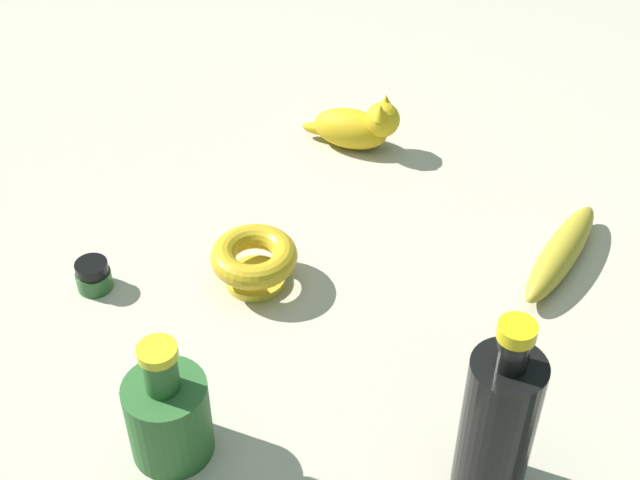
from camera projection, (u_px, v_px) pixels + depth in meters
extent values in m
plane|color=#BCB29E|center=(320.00, 273.00, 1.07)|extent=(2.00, 2.00, 0.00)
cylinder|color=#2B5C29|center=(94.00, 280.00, 1.04)|extent=(0.04, 0.04, 0.02)
cylinder|color=yellow|center=(93.00, 274.00, 1.04)|extent=(0.03, 0.03, 0.00)
cylinder|color=black|center=(92.00, 268.00, 1.03)|extent=(0.04, 0.04, 0.01)
cylinder|color=yellow|center=(255.00, 279.00, 1.05)|extent=(0.07, 0.07, 0.01)
torus|color=gold|center=(254.00, 256.00, 1.03)|extent=(0.10, 0.10, 0.03)
ellipsoid|color=gold|center=(351.00, 129.00, 1.25)|extent=(0.11, 0.07, 0.06)
sphere|color=gold|center=(382.00, 120.00, 1.22)|extent=(0.05, 0.05, 0.05)
cone|color=gold|center=(386.00, 102.00, 1.22)|extent=(0.02, 0.02, 0.02)
cone|color=gold|center=(380.00, 112.00, 1.20)|extent=(0.02, 0.02, 0.02)
ellipsoid|color=gold|center=(318.00, 129.00, 1.27)|extent=(0.05, 0.02, 0.02)
cylinder|color=black|center=(497.00, 428.00, 0.79)|extent=(0.07, 0.07, 0.17)
cylinder|color=black|center=(513.00, 351.00, 0.73)|extent=(0.03, 0.03, 0.03)
cylinder|color=gold|center=(517.00, 331.00, 0.71)|extent=(0.03, 0.03, 0.01)
cylinder|color=#2C602B|center=(169.00, 418.00, 0.85)|extent=(0.08, 0.08, 0.09)
cylinder|color=#2C602B|center=(161.00, 372.00, 0.81)|extent=(0.03, 0.03, 0.04)
cylinder|color=gold|center=(157.00, 352.00, 0.79)|extent=(0.04, 0.04, 0.01)
ellipsoid|color=gold|center=(561.00, 252.00, 1.07)|extent=(0.10, 0.20, 0.04)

